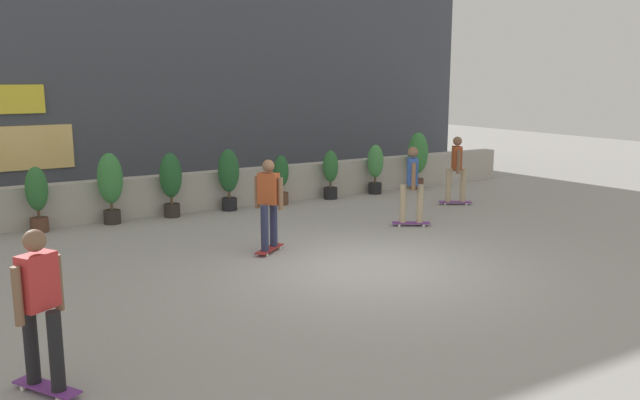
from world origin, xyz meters
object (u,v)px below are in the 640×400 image
Objects in this scene: potted_plant_4 at (229,175)px; skater_foreground at (456,167)px; potted_plant_6 at (331,172)px; skater_far_right at (40,304)px; potted_plant_5 at (281,178)px; potted_plant_7 at (375,166)px; skater_far_left at (412,182)px; potted_plant_1 at (37,195)px; skater_mid_plaza at (269,201)px; potted_plant_3 at (171,180)px; potted_plant_2 at (110,183)px; potted_plant_8 at (418,156)px.

skater_foreground reaches higher than potted_plant_4.
potted_plant_4 is 2.86m from potted_plant_6.
potted_plant_6 is 11.06m from skater_far_right.
potted_plant_7 is at bearing -0.00° from potted_plant_5.
skater_far_right is at bearing -153.66° from skater_far_left.
potted_plant_1 is 8.52m from potted_plant_7.
skater_mid_plaza is (-2.32, -3.88, 0.28)m from potted_plant_5.
potted_plant_6 is at bearing 0.00° from potted_plant_4.
skater_foreground reaches higher than potted_plant_1.
potted_plant_6 is at bearing 134.58° from skater_foreground.
potted_plant_6 is 0.75× the size of skater_foreground.
skater_mid_plaza and skater_far_left have the same top height.
potted_plant_5 is (1.40, 0.00, -0.19)m from potted_plant_4.
potted_plant_3 is at bearing 62.62° from skater_far_right.
skater_far_right is at bearing -140.48° from skater_mid_plaza.
skater_far_left is at bearing -152.55° from skater_foreground.
skater_far_left reaches higher than potted_plant_4.
potted_plant_7 is (7.05, 0.00, -0.15)m from potted_plant_2.
potted_plant_3 is at bearing -180.00° from potted_plant_7.
potted_plant_3 is 0.86× the size of skater_foreground.
skater_far_right reaches higher than potted_plant_8.
potted_plant_4 is 1.19× the size of potted_plant_5.
potted_plant_1 reaches higher than potted_plant_6.
potted_plant_5 is 0.97× the size of potted_plant_6.
potted_plant_8 is 0.95× the size of skater_mid_plaza.
skater_mid_plaza is (-6.69, -3.88, -0.00)m from potted_plant_8.
skater_foreground is at bearing -106.49° from potted_plant_8.
potted_plant_4 is at bearing 0.00° from potted_plant_3.
potted_plant_2 is 5.61m from potted_plant_6.
potted_plant_2 is (1.47, -0.00, 0.14)m from potted_plant_1.
potted_plant_2 is 1.05× the size of potted_plant_3.
potted_plant_1 is 9.60m from skater_foreground.
potted_plant_1 is at bearing 180.00° from potted_plant_8.
potted_plant_2 is 0.91× the size of skater_far_right.
potted_plant_7 is 1.49m from potted_plant_8.
potted_plant_6 is 0.75× the size of skater_mid_plaza.
skater_foreground is (0.81, -2.28, 0.19)m from potted_plant_7.
potted_plant_2 is 7.05m from potted_plant_7.
potted_plant_5 is 0.73× the size of skater_foreground.
skater_foreground reaches higher than potted_plant_7.
skater_mid_plaza is at bearing -64.69° from potted_plant_2.
potted_plant_2 is 8.53m from potted_plant_8.
potted_plant_6 is at bearing 0.00° from potted_plant_2.
potted_plant_8 is 13.35m from skater_far_right.
potted_plant_4 is at bearing 180.00° from potted_plant_8.
potted_plant_8 is (1.48, -0.00, 0.19)m from potted_plant_7.
potted_plant_3 is 3.91m from skater_mid_plaza.
potted_plant_1 is 1.48m from potted_plant_2.
potted_plant_3 is 8.42m from skater_far_right.
skater_foreground reaches higher than potted_plant_2.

